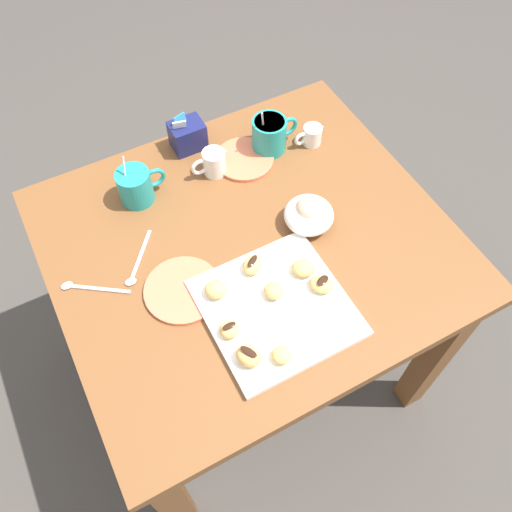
{
  "coord_description": "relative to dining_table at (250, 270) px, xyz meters",
  "views": [
    {
      "loc": [
        -0.34,
        -0.67,
        1.82
      ],
      "look_at": [
        -0.01,
        -0.06,
        0.77
      ],
      "focal_mm": 37.38,
      "sensor_mm": 36.0,
      "label": 1
    }
  ],
  "objects": [
    {
      "name": "beignet_4",
      "position": [
        -0.09,
        -0.31,
        0.17
      ],
      "size": [
        0.06,
        0.06,
        0.03
      ],
      "primitive_type": "ellipsoid",
      "rotation": [
        0.0,
        0.0,
        3.97
      ],
      "color": "#E5B260",
      "rests_on": "pastry_plate_square"
    },
    {
      "name": "chocolate_drizzle_7",
      "position": [
        -0.16,
        -0.2,
        0.19
      ],
      "size": [
        0.03,
        0.02,
        0.0
      ],
      "primitive_type": "ellipsoid",
      "rotation": [
        0.0,
        0.0,
        3.18
      ],
      "color": "black",
      "rests_on": "beignet_7"
    },
    {
      "name": "chocolate_drizzle_1",
      "position": [
        -0.04,
        -0.08,
        0.19
      ],
      "size": [
        0.04,
        0.03,
        0.0
      ],
      "primitive_type": "ellipsoid",
      "rotation": [
        0.0,
        0.0,
        3.73
      ],
      "color": "black",
      "rests_on": "beignet_1"
    },
    {
      "name": "loose_spoon_by_plate",
      "position": [
        -0.27,
        0.06,
        0.14
      ],
      "size": [
        0.11,
        0.13,
        0.01
      ],
      "color": "silver",
      "rests_on": "dining_table"
    },
    {
      "name": "coffee_mug_teal_right",
      "position": [
        0.2,
        0.25,
        0.19
      ],
      "size": [
        0.13,
        0.09,
        0.15
      ],
      "color": "teal",
      "rests_on": "dining_table"
    },
    {
      "name": "beignet_6",
      "position": [
        0.06,
        -0.15,
        0.17
      ],
      "size": [
        0.07,
        0.07,
        0.03
      ],
      "primitive_type": "ellipsoid",
      "rotation": [
        0.0,
        0.0,
        5.6
      ],
      "color": "#E5B260",
      "rests_on": "pastry_plate_square"
    },
    {
      "name": "beignet_7",
      "position": [
        -0.16,
        -0.2,
        0.17
      ],
      "size": [
        0.06,
        0.06,
        0.03
      ],
      "primitive_type": "ellipsoid",
      "rotation": [
        0.0,
        0.0,
        3.65
      ],
      "color": "#E5B260",
      "rests_on": "pastry_plate_square"
    },
    {
      "name": "beignet_0",
      "position": [
        -0.14,
        -0.1,
        0.17
      ],
      "size": [
        0.07,
        0.07,
        0.03
      ],
      "primitive_type": "ellipsoid",
      "rotation": [
        0.0,
        0.0,
        5.66
      ],
      "color": "#E5B260",
      "rests_on": "pastry_plate_square"
    },
    {
      "name": "beignet_3",
      "position": [
        0.08,
        -0.2,
        0.17
      ],
      "size": [
        0.07,
        0.07,
        0.03
      ],
      "primitive_type": "ellipsoid",
      "rotation": [
        0.0,
        0.0,
        0.8
      ],
      "color": "#E5B260",
      "rests_on": "pastry_plate_square"
    },
    {
      "name": "beignet_5",
      "position": [
        -0.15,
        -0.28,
        0.17
      ],
      "size": [
        0.07,
        0.07,
        0.04
      ],
      "primitive_type": "ellipsoid",
      "rotation": [
        0.0,
        0.0,
        5.2
      ],
      "color": "#E5B260",
      "rests_on": "pastry_plate_square"
    },
    {
      "name": "loose_spoon_near_saucer",
      "position": [
        -0.4,
        0.06,
        0.14
      ],
      "size": [
        0.14,
        0.1,
        0.01
      ],
      "color": "silver",
      "rests_on": "dining_table"
    },
    {
      "name": "saucer_coral_right",
      "position": [
        -0.2,
        -0.05,
        0.14
      ],
      "size": [
        0.18,
        0.18,
        0.01
      ],
      "primitive_type": "cylinder",
      "color": "#E5704C",
      "rests_on": "dining_table"
    },
    {
      "name": "beignet_2",
      "position": [
        -0.03,
        -0.17,
        0.17
      ],
      "size": [
        0.05,
        0.05,
        0.03
      ],
      "primitive_type": "ellipsoid",
      "rotation": [
        0.0,
        0.0,
        1.43
      ],
      "color": "#E5B260",
      "rests_on": "pastry_plate_square"
    },
    {
      "name": "cream_pitcher_white",
      "position": [
        0.02,
        0.24,
        0.18
      ],
      "size": [
        0.1,
        0.06,
        0.07
      ],
      "color": "white",
      "rests_on": "dining_table"
    },
    {
      "name": "coffee_mug_teal_left",
      "position": [
        -0.19,
        0.25,
        0.19
      ],
      "size": [
        0.13,
        0.09,
        0.14
      ],
      "color": "teal",
      "rests_on": "dining_table"
    },
    {
      "name": "chocolate_drizzle_5",
      "position": [
        -0.15,
        -0.28,
        0.2
      ],
      "size": [
        0.03,
        0.04,
        0.0
      ],
      "primitive_type": "ellipsoid",
      "rotation": [
        0.0,
        0.0,
        5.21
      ],
      "color": "black",
      "rests_on": "beignet_5"
    },
    {
      "name": "ground_plane",
      "position": [
        0.0,
        0.0,
        -0.61
      ],
      "size": [
        8.0,
        8.0,
        0.0
      ],
      "primitive_type": "plane",
      "color": "#423D38"
    },
    {
      "name": "chocolate_sauce_pitcher",
      "position": [
        0.31,
        0.22,
        0.17
      ],
      "size": [
        0.09,
        0.05,
        0.06
      ],
      "color": "white",
      "rests_on": "dining_table"
    },
    {
      "name": "saucer_coral_left",
      "position": [
        0.11,
        0.24,
        0.14
      ],
      "size": [
        0.16,
        0.16,
        0.01
      ],
      "primitive_type": "cylinder",
      "color": "#E5704C",
      "rests_on": "dining_table"
    },
    {
      "name": "ice_cream_bowl",
      "position": [
        0.15,
        -0.02,
        0.18
      ],
      "size": [
        0.12,
        0.12,
        0.09
      ],
      "color": "white",
      "rests_on": "dining_table"
    },
    {
      "name": "sugar_caddy",
      "position": [
        -0.0,
        0.36,
        0.18
      ],
      "size": [
        0.09,
        0.07,
        0.11
      ],
      "color": "#191E51",
      "rests_on": "dining_table"
    },
    {
      "name": "chocolate_drizzle_3",
      "position": [
        0.08,
        -0.2,
        0.19
      ],
      "size": [
        0.04,
        0.03,
        0.0
      ],
      "primitive_type": "ellipsoid",
      "rotation": [
        0.0,
        0.0,
        0.36
      ],
      "color": "black",
      "rests_on": "beignet_3"
    },
    {
      "name": "dining_table",
      "position": [
        0.0,
        0.0,
        0.0
      ],
      "size": [
        0.96,
        0.86,
        0.75
      ],
      "color": "brown",
      "rests_on": "ground_plane"
    },
    {
      "name": "pastry_plate_square",
      "position": [
        -0.04,
        -0.2,
        0.15
      ],
      "size": [
        0.31,
        0.31,
        0.02
      ],
      "primitive_type": "cube",
      "color": "white",
      "rests_on": "dining_table"
    },
    {
      "name": "beignet_1",
      "position": [
        -0.04,
        -0.08,
        0.17
      ],
      "size": [
        0.07,
        0.07,
        0.03
      ],
      "primitive_type": "ellipsoid",
      "rotation": [
        0.0,
        0.0,
        3.85
      ],
      "color": "#E5B260",
      "rests_on": "pastry_plate_square"
    }
  ]
}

